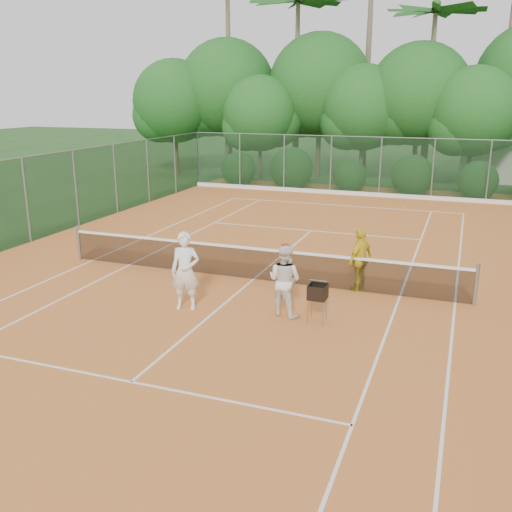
{
  "coord_description": "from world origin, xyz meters",
  "views": [
    {
      "loc": [
        5.45,
        -14.49,
        5.17
      ],
      "look_at": [
        0.53,
        -1.2,
        1.1
      ],
      "focal_mm": 40.0,
      "sensor_mm": 36.0,
      "label": 1
    }
  ],
  "objects": [
    {
      "name": "stray_ball_c",
      "position": [
        -0.54,
        10.72,
        0.05
      ],
      "size": [
        0.07,
        0.07,
        0.07
      ],
      "primitive_type": "sphere",
      "color": "#D0EA36",
      "rests_on": "clay_court"
    },
    {
      "name": "ball_hopper",
      "position": [
        2.5,
        -2.44,
        0.76
      ],
      "size": [
        0.4,
        0.4,
        0.93
      ],
      "rotation": [
        0.0,
        0.0,
        -0.09
      ],
      "color": "gray",
      "rests_on": "clay_court"
    },
    {
      "name": "player_center_grp",
      "position": [
        1.64,
        -2.24,
        0.9
      ],
      "size": [
        0.99,
        0.85,
        1.78
      ],
      "color": "white",
      "rests_on": "clay_court"
    },
    {
      "name": "tennis_net",
      "position": [
        0.0,
        0.0,
        0.53
      ],
      "size": [
        11.97,
        0.1,
        1.1
      ],
      "color": "gray",
      "rests_on": "clay_court"
    },
    {
      "name": "player_yellow",
      "position": [
        2.99,
        0.19,
        0.88
      ],
      "size": [
        0.76,
        1.09,
        1.72
      ],
      "primitive_type": "imported",
      "rotation": [
        0.0,
        0.0,
        -1.95
      ],
      "color": "yellow",
      "rests_on": "clay_court"
    },
    {
      "name": "ground",
      "position": [
        0.0,
        0.0,
        0.0
      ],
      "size": [
        120.0,
        120.0,
        0.0
      ],
      "primitive_type": "plane",
      "color": "#1E4217",
      "rests_on": "ground"
    },
    {
      "name": "stray_ball_b",
      "position": [
        2.84,
        12.21,
        0.05
      ],
      "size": [
        0.07,
        0.07,
        0.07
      ],
      "primitive_type": "sphere",
      "color": "gold",
      "rests_on": "clay_court"
    },
    {
      "name": "fence_back",
      "position": [
        0.0,
        15.0,
        1.52
      ],
      "size": [
        18.07,
        0.07,
        3.0
      ],
      "color": "#19381E",
      "rests_on": "clay_court"
    },
    {
      "name": "player_white",
      "position": [
        -0.76,
        -2.67,
        0.99
      ],
      "size": [
        0.8,
        0.63,
        1.93
      ],
      "primitive_type": "imported",
      "rotation": [
        0.0,
        0.0,
        0.26
      ],
      "color": "white",
      "rests_on": "clay_court"
    },
    {
      "name": "clay_court",
      "position": [
        0.0,
        0.0,
        0.01
      ],
      "size": [
        18.0,
        36.0,
        0.02
      ],
      "primitive_type": "cube",
      "color": "#CA702E",
      "rests_on": "ground"
    },
    {
      "name": "court_markings",
      "position": [
        0.0,
        0.0,
        0.02
      ],
      "size": [
        11.03,
        23.83,
        0.01
      ],
      "color": "white",
      "rests_on": "clay_court"
    },
    {
      "name": "tropical_treeline",
      "position": [
        1.43,
        20.22,
        5.11
      ],
      "size": [
        32.1,
        8.49,
        15.03
      ],
      "color": "brown",
      "rests_on": "ground"
    },
    {
      "name": "stray_ball_a",
      "position": [
        -2.67,
        12.26,
        0.05
      ],
      "size": [
        0.07,
        0.07,
        0.07
      ],
      "primitive_type": "sphere",
      "color": "gold",
      "rests_on": "clay_court"
    }
  ]
}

